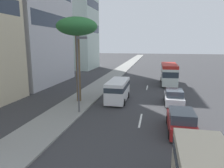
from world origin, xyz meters
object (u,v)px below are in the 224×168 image
street_lamp (79,66)px  palm_tree (77,28)px  car_lead (181,122)px  van_third (118,89)px  car_fourth (174,97)px  minibus_second (169,73)px

street_lamp → palm_tree: bearing=22.1°
car_lead → palm_tree: size_ratio=0.50×
palm_tree → street_lamp: palm_tree is taller
car_lead → palm_tree: palm_tree is taller
van_third → palm_tree: 7.76m
car_lead → palm_tree: 13.55m
car_lead → car_fourth: size_ratio=1.09×
palm_tree → car_lead: bearing=-120.5°
street_lamp → car_lead: bearing=-105.3°
minibus_second → street_lamp: (-15.90, 8.68, 2.59)m
van_third → street_lamp: (-4.80, 2.62, 2.99)m
van_third → car_fourth: size_ratio=1.32×
van_third → minibus_second: bearing=151.4°
minibus_second → palm_tree: palm_tree is taller
minibus_second → palm_tree: 17.09m
car_lead → minibus_second: minibus_second is taller
minibus_second → car_fourth: bearing=179.6°
car_lead → van_third: size_ratio=0.82×
van_third → street_lamp: bearing=-28.6°
van_third → car_fourth: van_third is taller
minibus_second → van_third: (-11.10, 6.05, -0.41)m
minibus_second → car_fourth: (-11.05, 0.08, -1.00)m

